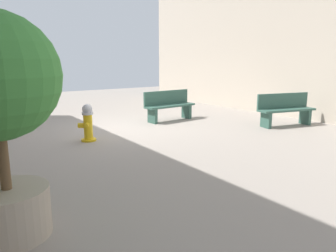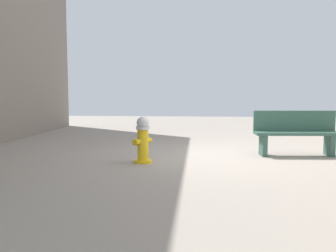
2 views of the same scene
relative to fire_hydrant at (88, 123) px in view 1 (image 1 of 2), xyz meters
name	(u,v)px [view 1 (image 1 of 2)]	position (x,y,z in m)	size (l,w,h in m)	color
ground_plane	(124,128)	(-1.40, -0.86, -0.45)	(23.40, 23.40, 0.00)	gray
fire_hydrant	(88,123)	(0.00, 0.00, 0.00)	(0.41, 0.41, 0.89)	gold
bench_near	(169,105)	(-3.13, -1.08, 0.05)	(1.78, 0.55, 0.95)	#33594C
bench_far	(285,109)	(-5.45, 1.58, 0.05)	(1.84, 0.86, 0.95)	#33594C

